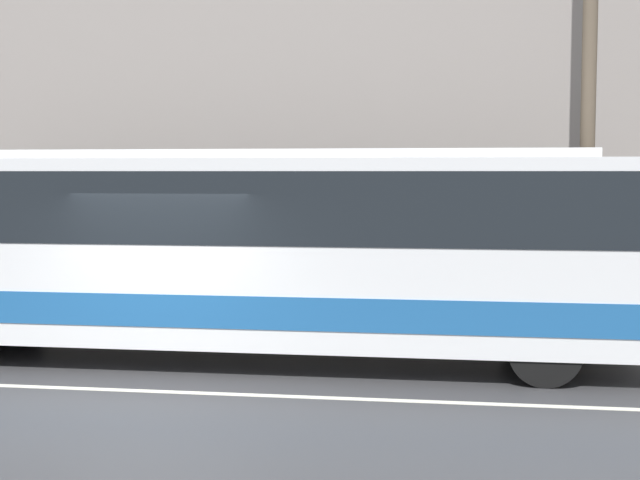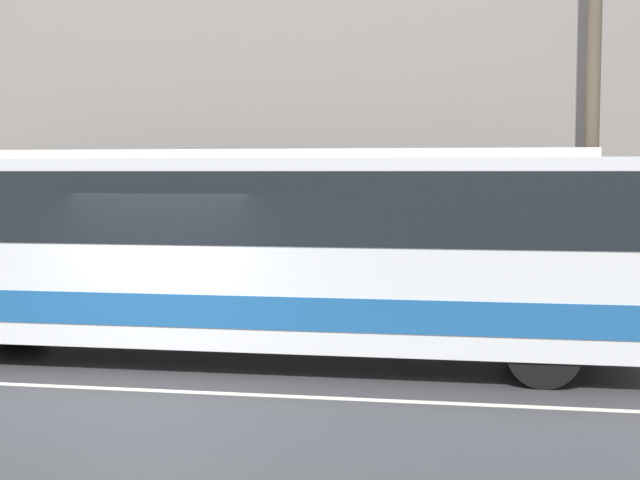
# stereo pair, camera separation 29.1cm
# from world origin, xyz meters

# --- Properties ---
(ground_plane) EXTENTS (60.00, 60.00, 0.00)m
(ground_plane) POSITION_xyz_m (0.00, 0.00, 0.00)
(ground_plane) COLOR #38383A
(sidewalk) EXTENTS (60.00, 2.44, 0.14)m
(sidewalk) POSITION_xyz_m (0.00, 5.22, 0.07)
(sidewalk) COLOR #A09E99
(sidewalk) RESTS_ON ground_plane
(building_facade) EXTENTS (60.00, 0.35, 9.93)m
(building_facade) POSITION_xyz_m (0.00, 6.58, 4.79)
(building_facade) COLOR gray
(building_facade) RESTS_ON ground_plane
(lane_stripe) EXTENTS (54.00, 0.14, 0.01)m
(lane_stripe) POSITION_xyz_m (0.00, 0.00, 0.00)
(lane_stripe) COLOR beige
(lane_stripe) RESTS_ON ground_plane
(transit_bus) EXTENTS (12.48, 2.51, 3.10)m
(transit_bus) POSITION_xyz_m (0.53, 2.11, 1.75)
(transit_bus) COLOR white
(transit_bus) RESTS_ON ground_plane
(utility_pole_near) EXTENTS (0.24, 0.24, 8.97)m
(utility_pole_near) POSITION_xyz_m (6.12, 4.42, 4.63)
(utility_pole_near) COLOR brown
(utility_pole_near) RESTS_ON sidewalk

